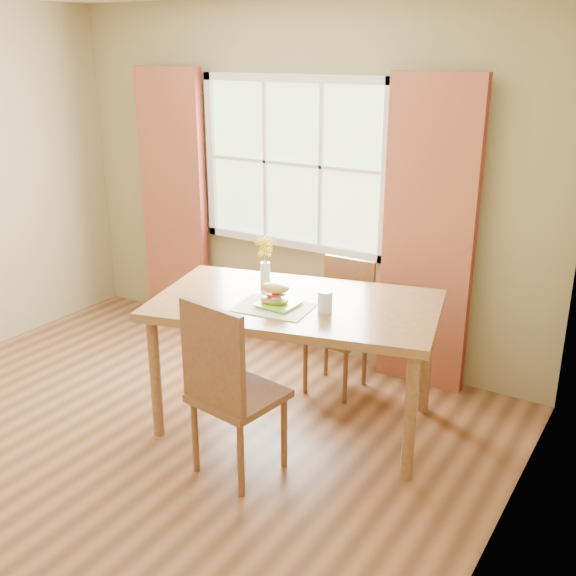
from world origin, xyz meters
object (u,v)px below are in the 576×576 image
at_px(flower_vase, 265,256).
at_px(water_glass, 325,302).
at_px(croissant_sandwich, 275,294).
at_px(chair_near, 227,384).
at_px(chair_far, 341,319).
at_px(dining_table, 296,314).

bearing_deg(flower_vase, water_glass, -19.46).
relative_size(water_glass, flower_vase, 0.39).
bearing_deg(croissant_sandwich, flower_vase, 118.04).
distance_m(chair_near, chair_far, 1.35).
xyz_separation_m(chair_far, croissant_sandwich, (-0.06, -0.78, 0.42)).
bearing_deg(chair_near, chair_far, 97.53).
bearing_deg(flower_vase, dining_table, -23.12).
xyz_separation_m(croissant_sandwich, water_glass, (0.30, 0.08, -0.02)).
distance_m(chair_near, flower_vase, 1.02).
bearing_deg(water_glass, flower_vase, 160.54).
bearing_deg(dining_table, croissant_sandwich, -126.71).
bearing_deg(croissant_sandwich, chair_far, 71.33).
height_order(dining_table, water_glass, water_glass).
distance_m(dining_table, flower_vase, 0.45).
height_order(croissant_sandwich, water_glass, croissant_sandwich).
relative_size(croissant_sandwich, flower_vase, 0.61).
distance_m(dining_table, water_glass, 0.29).
relative_size(chair_near, flower_vase, 3.22).
height_order(chair_far, water_glass, water_glass).
relative_size(chair_far, flower_vase, 2.80).
height_order(croissant_sandwich, flower_vase, flower_vase).
distance_m(water_glass, flower_vase, 0.61).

